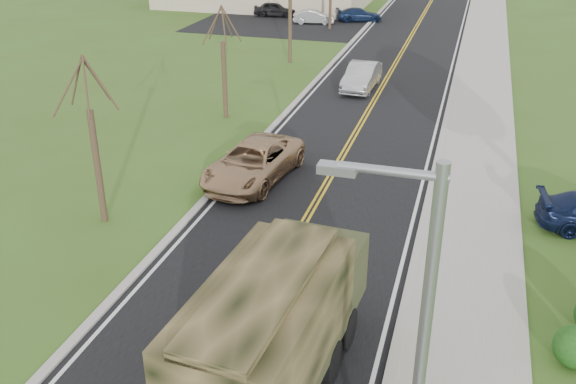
% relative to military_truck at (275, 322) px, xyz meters
% --- Properties ---
extents(road, '(8.00, 120.00, 0.01)m').
position_rel_military_truck_xyz_m(road, '(-1.58, 36.56, -2.03)').
color(road, black).
rests_on(road, ground).
extents(curb_right, '(0.30, 120.00, 0.12)m').
position_rel_military_truck_xyz_m(curb_right, '(2.57, 36.56, -1.98)').
color(curb_right, '#9E998E').
rests_on(curb_right, ground).
extents(sidewalk_right, '(3.20, 120.00, 0.10)m').
position_rel_military_truck_xyz_m(sidewalk_right, '(4.32, 36.56, -1.99)').
color(sidewalk_right, '#9E998E').
rests_on(sidewalk_right, ground).
extents(curb_left, '(0.30, 120.00, 0.10)m').
position_rel_military_truck_xyz_m(curb_left, '(-5.73, 36.56, -1.99)').
color(curb_left, '#9E998E').
rests_on(curb_left, ground).
extents(bare_tree_a, '(1.93, 2.26, 6.08)m').
position_rel_military_truck_xyz_m(bare_tree_a, '(-8.59, 6.56, 0.59)').
color(bare_tree_a, '#38281C').
rests_on(bare_tree_a, ground).
extents(bare_tree_b, '(1.83, 2.14, 5.73)m').
position_rel_military_truck_xyz_m(bare_tree_b, '(-8.59, 18.56, 0.44)').
color(bare_tree_b, '#38281C').
rests_on(bare_tree_b, ground).
extents(bare_tree_c, '(2.04, 2.39, 6.42)m').
position_rel_military_truck_xyz_m(bare_tree_c, '(-8.59, 30.56, 0.74)').
color(bare_tree_c, '#38281C').
rests_on(bare_tree_c, ground).
extents(military_truck, '(3.00, 7.30, 3.56)m').
position_rel_military_truck_xyz_m(military_truck, '(0.00, 0.00, 0.00)').
color(military_truck, black).
rests_on(military_truck, ground).
extents(suv_champagne, '(3.30, 5.90, 1.56)m').
position_rel_military_truck_xyz_m(suv_champagne, '(-4.58, 11.49, -1.26)').
color(suv_champagne, tan).
rests_on(suv_champagne, ground).
extents(sedan_silver, '(1.75, 4.64, 1.51)m').
position_rel_military_truck_xyz_m(sedan_silver, '(-2.74, 25.69, -1.28)').
color(sedan_silver, '#AFAEB3').
rests_on(sedan_silver, ground).
extents(lot_car_dark, '(4.05, 1.87, 1.34)m').
position_rel_military_truck_xyz_m(lot_car_dark, '(-14.66, 46.56, -1.37)').
color(lot_car_dark, black).
rests_on(lot_car_dark, ground).
extents(lot_car_silver, '(3.73, 1.87, 1.18)m').
position_rel_military_truck_xyz_m(lot_car_silver, '(-10.43, 44.28, -1.45)').
color(lot_car_silver, silver).
rests_on(lot_car_silver, ground).
extents(lot_car_navy, '(4.33, 2.90, 1.17)m').
position_rel_military_truck_xyz_m(lot_car_navy, '(-6.81, 46.45, -1.45)').
color(lot_car_navy, '#0F1D3A').
rests_on(lot_car_navy, ground).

